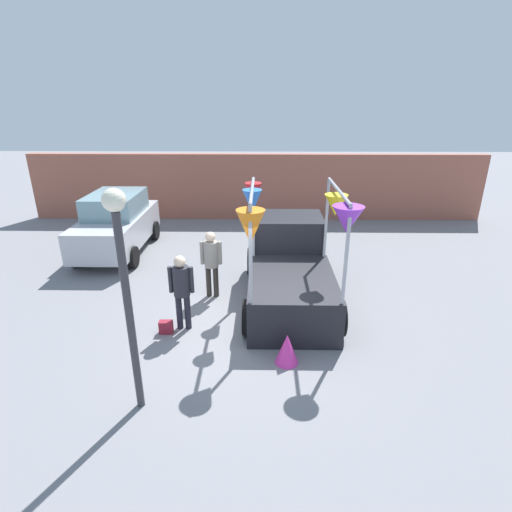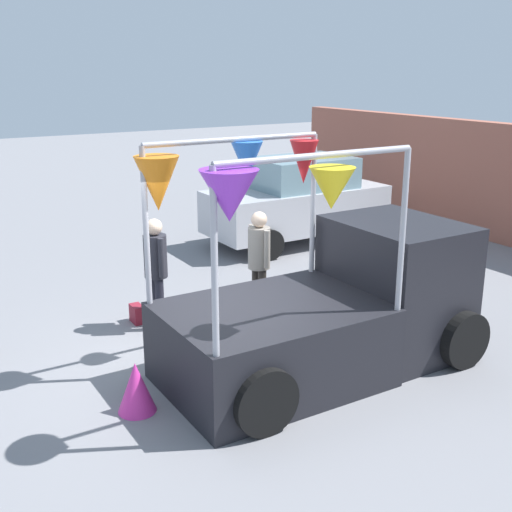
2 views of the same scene
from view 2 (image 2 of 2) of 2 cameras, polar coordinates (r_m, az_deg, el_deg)
ground_plane at (r=8.73m, az=-3.76°, el=-9.19°), size 60.00×60.00×0.00m
vendor_truck at (r=8.37m, az=7.19°, el=-4.04°), size 2.50×4.17×2.95m
parked_car at (r=14.16m, az=3.73°, el=4.95°), size 1.88×4.00×1.88m
person_customer at (r=9.49m, az=-8.91°, el=-0.62°), size 0.53×0.34×1.68m
person_vendor at (r=9.77m, az=0.27°, el=0.13°), size 0.53×0.34×1.69m
handbag at (r=10.02m, az=-10.52°, el=-5.07°), size 0.28×0.16×0.28m
folded_kite_bundle_magenta at (r=7.52m, az=-10.61°, el=-11.39°), size 0.62×0.62×0.60m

